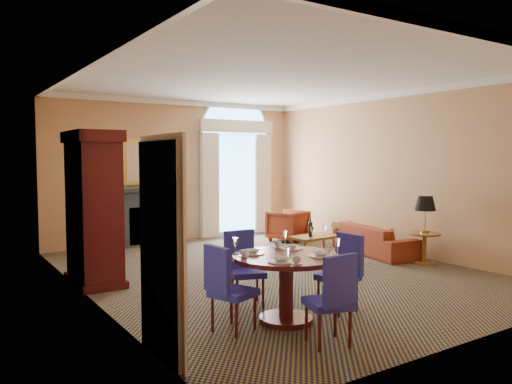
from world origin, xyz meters
TOP-DOWN VIEW (x-y plane):
  - ground at (0.00, 0.00)m, footprint 7.50×7.50m
  - room_envelope at (-0.03, 0.67)m, footprint 6.04×7.52m
  - armoire at (-2.72, 0.78)m, footprint 0.66×1.17m
  - dining_table at (-1.36, -2.21)m, footprint 1.25×1.25m
  - dining_chair_north at (-1.39, -1.33)m, footprint 0.54×0.54m
  - dining_chair_south at (-1.42, -3.09)m, footprint 0.52×0.52m
  - dining_chair_east at (-0.49, -2.24)m, footprint 0.47×0.47m
  - dining_chair_west at (-2.11, -2.12)m, footprint 0.55×0.55m
  - sofa at (2.55, 0.09)m, footprint 1.13×2.10m
  - armchair at (2.02, 2.27)m, footprint 0.96×0.97m
  - coffee_table at (1.18, 0.31)m, footprint 0.92×0.55m
  - side_table at (2.60, -1.03)m, footprint 0.56×0.56m

SIDE VIEW (x-z plane):
  - ground at x=0.00m, z-range 0.00..0.00m
  - sofa at x=2.55m, z-range 0.00..0.58m
  - armchair at x=2.02m, z-range 0.00..0.71m
  - coffee_table at x=1.18m, z-range 0.02..0.83m
  - dining_chair_north at x=-1.39m, z-range 0.07..1.02m
  - dining_chair_south at x=-1.42m, z-range 0.07..1.02m
  - dining_chair_east at x=-0.49m, z-range 0.07..1.02m
  - dining_chair_west at x=-2.11m, z-range 0.07..1.02m
  - dining_table at x=-1.36m, z-range 0.09..1.07m
  - side_table at x=2.60m, z-range 0.18..1.37m
  - armoire at x=-2.72m, z-range -0.04..2.25m
  - room_envelope at x=-0.03m, z-range 0.78..4.23m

